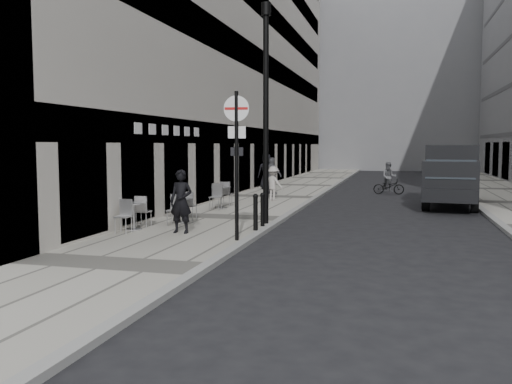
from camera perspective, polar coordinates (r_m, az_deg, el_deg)
ground at (r=8.67m, az=-12.46°, el=-12.51°), size 120.00×120.00×0.00m
sidewalk at (r=26.12m, az=1.82°, el=-0.57°), size 4.00×60.00×0.12m
building_left at (r=33.93m, az=-2.42°, el=15.87°), size 4.00×45.00×18.00m
building_far at (r=63.93m, az=12.87°, el=12.42°), size 24.00×16.00×22.00m
walking_man at (r=15.28m, az=-7.89°, el=-0.99°), size 0.66×0.44×1.78m
sign_post at (r=13.90m, az=-2.06°, el=4.90°), size 0.66×0.12×3.83m
lamppost at (r=16.99m, az=1.05°, el=9.41°), size 0.31×0.31×6.79m
bollard_near at (r=15.65m, az=-0.05°, el=-2.26°), size 0.13×0.13×0.99m
bollard_far at (r=16.46m, az=0.69°, el=-1.97°), size 0.13×0.13×0.95m
panel_van at (r=24.06m, az=19.92°, el=1.98°), size 2.60×5.66×2.58m
cyclist at (r=29.23m, az=13.80°, el=1.06°), size 1.59×0.61×1.69m
pedestrian_a at (r=26.98m, az=1.71°, el=1.71°), size 1.18×0.80×1.86m
pedestrian_b at (r=23.98m, az=1.84°, el=0.89°), size 1.12×0.90×1.52m
pedestrian_c at (r=30.24m, az=1.11°, el=2.18°), size 1.14×0.98×1.98m
cafe_table_near at (r=16.14m, az=-12.75°, el=-2.24°), size 0.73×1.64×0.94m
cafe_table_mid at (r=17.36m, az=-7.77°, el=-1.65°), size 0.73×1.65×0.94m
cafe_table_far at (r=21.19m, az=-3.68°, el=-0.35°), size 0.77×1.75×0.99m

